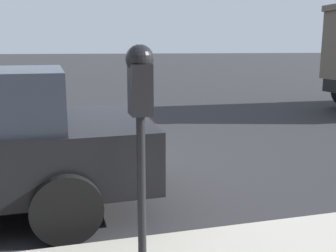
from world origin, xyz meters
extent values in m
plane|color=#2B2B2D|center=(0.00, 0.00, 0.00)|extent=(220.00, 220.00, 0.00)
cylinder|color=black|center=(-2.72, -0.73, 0.70)|extent=(0.06, 0.06, 1.15)
cube|color=black|center=(-2.72, -0.73, 1.45)|extent=(0.20, 0.14, 0.34)
sphere|color=black|center=(-2.72, -0.73, 1.65)|extent=(0.19, 0.19, 0.19)
cube|color=#19389E|center=(-2.61, -0.73, 1.41)|extent=(0.01, 0.11, 0.12)
cube|color=black|center=(-2.61, -0.73, 1.53)|extent=(0.01, 0.10, 0.08)
cylinder|color=black|center=(-1.87, -0.21, 0.32)|extent=(0.24, 0.65, 0.64)
cylinder|color=black|center=(0.07, -0.15, 0.32)|extent=(0.24, 0.65, 0.64)
camera|label=1|loc=(-5.29, -0.24, 1.73)|focal=42.00mm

